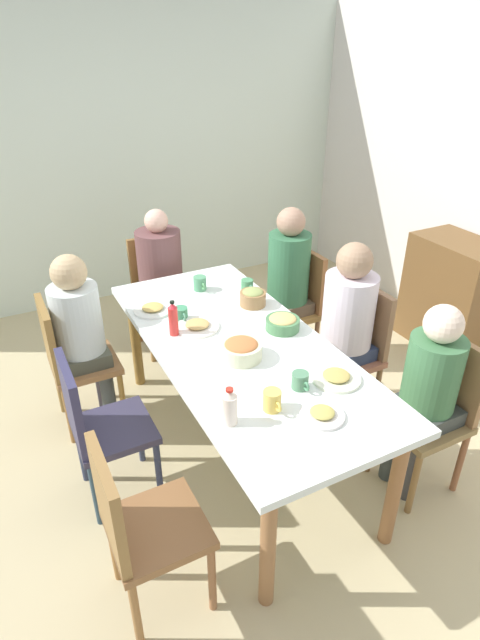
{
  "coord_description": "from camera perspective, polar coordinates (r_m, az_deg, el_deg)",
  "views": [
    {
      "loc": [
        2.14,
        -1.1,
        2.27
      ],
      "look_at": [
        0.0,
        0.0,
        0.91
      ],
      "focal_mm": 28.61,
      "sensor_mm": 36.0,
      "label": 1
    }
  ],
  "objects": [
    {
      "name": "chair_0",
      "position": [
        3.35,
        -18.44,
        -4.02
      ],
      "size": [
        0.4,
        0.4,
        0.9
      ],
      "color": "#8E613A",
      "rests_on": "ground_plane"
    },
    {
      "name": "cup_3",
      "position": [
        3.4,
        0.83,
        3.85
      ],
      "size": [
        0.12,
        0.08,
        0.09
      ],
      "color": "#468859",
      "rests_on": "dining_table"
    },
    {
      "name": "plate_1",
      "position": [
        2.6,
        10.7,
        -6.32
      ],
      "size": [
        0.25,
        0.25,
        0.04
      ],
      "color": "silver",
      "rests_on": "dining_table"
    },
    {
      "name": "cup_2",
      "position": [
        3.43,
        -4.49,
        4.1
      ],
      "size": [
        0.12,
        0.09,
        0.1
      ],
      "color": "#4E9066",
      "rests_on": "dining_table"
    },
    {
      "name": "bottle_0",
      "position": [
        2.25,
        -1.16,
        -9.71
      ],
      "size": [
        0.07,
        0.07,
        0.19
      ],
      "color": "silver",
      "rests_on": "dining_table"
    },
    {
      "name": "plate_2",
      "position": [
        3.21,
        -9.72,
        1.22
      ],
      "size": [
        0.24,
        0.24,
        0.04
      ],
      "color": "silver",
      "rests_on": "dining_table"
    },
    {
      "name": "chair_1",
      "position": [
        2.29,
        -11.38,
        -21.45
      ],
      "size": [
        0.4,
        0.4,
        0.9
      ],
      "color": "brown",
      "rests_on": "ground_plane"
    },
    {
      "name": "person_4",
      "position": [
        2.83,
        20.29,
        -6.86
      ],
      "size": [
        0.3,
        0.3,
        1.14
      ],
      "color": "#46474A",
      "rests_on": "ground_plane"
    },
    {
      "name": "cup_0",
      "position": [
        3.09,
        -6.61,
        0.73
      ],
      "size": [
        0.12,
        0.08,
        0.08
      ],
      "color": "#3E8C61",
      "rests_on": "dining_table"
    },
    {
      "name": "chair_4",
      "position": [
        2.99,
        20.98,
        -8.98
      ],
      "size": [
        0.4,
        0.4,
        0.9
      ],
      "color": "olive",
      "rests_on": "ground_plane"
    },
    {
      "name": "cup_1",
      "position": [
        2.35,
        3.62,
        -8.97
      ],
      "size": [
        0.12,
        0.08,
        0.1
      ],
      "color": "#E3C155",
      "rests_on": "dining_table"
    },
    {
      "name": "wall_left",
      "position": [
        4.92,
        -14.37,
        17.09
      ],
      "size": [
        0.12,
        4.87,
        2.6
      ],
      "primitive_type": "cube",
      "color": "silver",
      "rests_on": "ground_plane"
    },
    {
      "name": "ground_plane",
      "position": [
        3.31,
        0.0,
        -13.93
      ],
      "size": [
        5.97,
        5.97,
        0.0
      ],
      "primitive_type": "plane",
      "color": "tan"
    },
    {
      "name": "cup_4",
      "position": [
        2.5,
        6.77,
        -6.77
      ],
      "size": [
        0.12,
        0.08,
        0.08
      ],
      "color": "#4F825F",
      "rests_on": "dining_table"
    },
    {
      "name": "chair_3",
      "position": [
        2.78,
        -15.69,
        -11.11
      ],
      "size": [
        0.4,
        0.4,
        0.9
      ],
      "color": "#333047",
      "rests_on": "ground_plane"
    },
    {
      "name": "person_2",
      "position": [
        3.97,
        -8.89,
        5.78
      ],
      "size": [
        0.34,
        0.34,
        1.16
      ],
      "color": "brown",
      "rests_on": "ground_plane"
    },
    {
      "name": "bowl_0",
      "position": [
        2.69,
        0.14,
        -3.32
      ],
      "size": [
        0.22,
        0.22,
        0.1
      ],
      "color": "beige",
      "rests_on": "dining_table"
    },
    {
      "name": "bottle_1",
      "position": [
        2.9,
        -7.47,
        0.11
      ],
      "size": [
        0.05,
        0.05,
        0.21
      ],
      "color": "red",
      "rests_on": "dining_table"
    },
    {
      "name": "bowl_2",
      "position": [
        3.22,
        1.44,
        2.57
      ],
      "size": [
        0.17,
        0.17,
        0.11
      ],
      "color": "#976D43",
      "rests_on": "dining_table"
    },
    {
      "name": "chair_5",
      "position": [
        3.86,
        6.27,
        2.04
      ],
      "size": [
        0.4,
        0.4,
        0.9
      ],
      "color": "olive",
      "rests_on": "ground_plane"
    },
    {
      "name": "chair_2",
      "position": [
        4.12,
        -9.09,
        3.71
      ],
      "size": [
        0.4,
        0.4,
        0.9
      ],
      "color": "olive",
      "rests_on": "ground_plane"
    },
    {
      "name": "side_cabinet",
      "position": [
        4.42,
        22.61,
        2.63
      ],
      "size": [
        0.7,
        0.44,
        0.9
      ],
      "primitive_type": "cube",
      "color": "brown",
      "rests_on": "ground_plane"
    },
    {
      "name": "person_6",
      "position": [
        3.21,
        11.84,
        0.28
      ],
      "size": [
        0.32,
        0.32,
        1.23
      ],
      "color": "#323748",
      "rests_on": "ground_plane"
    },
    {
      "name": "person_0",
      "position": [
        3.26,
        -17.43,
        -0.71
      ],
      "size": [
        0.3,
        0.3,
        1.18
      ],
      "color": "#3E3B48",
      "rests_on": "ground_plane"
    },
    {
      "name": "chair_6",
      "position": [
        3.38,
        12.64,
        -2.79
      ],
      "size": [
        0.4,
        0.4,
        0.9
      ],
      "color": "#915741",
      "rests_on": "ground_plane"
    },
    {
      "name": "person_5",
      "position": [
        3.71,
        5.29,
        4.94
      ],
      "size": [
        0.3,
        0.3,
        1.25
      ],
      "color": "brown",
      "rests_on": "ground_plane"
    },
    {
      "name": "plate_3",
      "position": [
        2.36,
        9.17,
        -10.38
      ],
      "size": [
        0.2,
        0.2,
        0.04
      ],
      "color": "silver",
      "rests_on": "dining_table"
    },
    {
      "name": "plate_0",
      "position": [
        2.99,
        -4.79,
        -0.67
      ],
      "size": [
        0.25,
        0.25,
        0.04
      ],
      "color": "white",
      "rests_on": "dining_table"
    },
    {
      "name": "dining_table",
      "position": [
        2.89,
        0.0,
        -4.0
      ],
      "size": [
        2.08,
        0.9,
        0.76
      ],
      "color": "white",
      "rests_on": "ground_plane"
    },
    {
      "name": "bowl_1",
      "position": [
        2.97,
        4.79,
        -0.29
      ],
      "size": [
        0.2,
        0.2,
        0.09
      ],
      "color": "#487D4D",
      "rests_on": "dining_table"
    }
  ]
}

